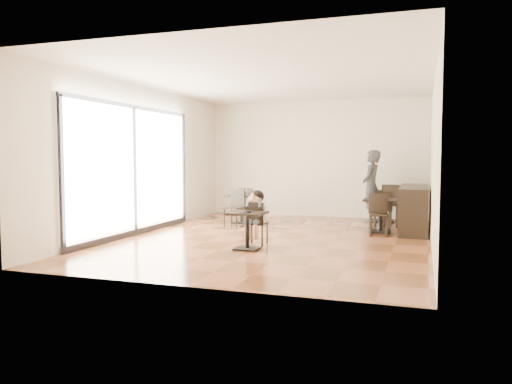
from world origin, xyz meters
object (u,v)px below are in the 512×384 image
at_px(child_table, 247,231).
at_px(cafe_table_mid, 380,216).
at_px(child_chair, 257,223).
at_px(chair_left_b, 234,208).
at_px(adult_patron, 371,186).
at_px(chair_mid_a, 383,210).
at_px(chair_back_a, 392,203).
at_px(chair_left_a, 249,204).
at_px(chair_back_b, 390,205).
at_px(cafe_table_left, 242,209).
at_px(child, 257,218).
at_px(cafe_table_back, 385,206).
at_px(chair_mid_b, 379,215).

height_order(child_table, cafe_table_mid, cafe_table_mid).
bearing_deg(child_chair, chair_left_b, -59.43).
bearing_deg(adult_patron, chair_mid_a, 25.37).
distance_m(child_chair, chair_mid_a, 3.56).
bearing_deg(cafe_table_mid, adult_patron, 102.06).
bearing_deg(child_table, adult_patron, 69.30).
height_order(adult_patron, chair_back_a, adult_patron).
height_order(adult_patron, chair_mid_a, adult_patron).
distance_m(child_chair, chair_left_a, 3.59).
xyz_separation_m(chair_back_a, chair_back_b, (0.00, -0.54, 0.00)).
bearing_deg(chair_left_b, cafe_table_left, 98.92).
relative_size(child_chair, child, 0.79).
distance_m(cafe_table_mid, chair_left_a, 3.54).
relative_size(child, cafe_table_mid, 1.39).
xyz_separation_m(child, chair_back_a, (2.21, 4.30, -0.03)).
height_order(child_chair, chair_back_a, chair_back_a).
bearing_deg(cafe_table_back, child_chair, -115.47).
relative_size(cafe_table_left, chair_back_b, 0.74).
bearing_deg(child_chair, chair_back_b, -120.47).
bearing_deg(chair_mid_a, child_table, 49.62).
relative_size(child_chair, chair_back_b, 0.85).
bearing_deg(child_chair, chair_left_a, -68.39).
distance_m(cafe_table_left, chair_left_a, 0.55).
distance_m(chair_mid_a, chair_back_b, 0.88).
height_order(cafe_table_back, chair_mid_a, chair_mid_a).
bearing_deg(child, cafe_table_left, 115.37).
height_order(cafe_table_left, chair_mid_b, chair_mid_b).
height_order(child_table, chair_left_b, chair_left_b).
xyz_separation_m(child_chair, chair_back_a, (2.21, 4.30, 0.07)).
xyz_separation_m(child, chair_back_b, (2.21, 3.76, -0.03)).
relative_size(cafe_table_mid, chair_back_b, 0.77).
bearing_deg(chair_mid_b, cafe_table_mid, 82.29).
relative_size(adult_patron, chair_mid_b, 2.07).
height_order(adult_patron, cafe_table_back, adult_patron).
bearing_deg(chair_mid_b, chair_back_a, 78.23).
bearing_deg(child_table, chair_left_a, 108.78).
relative_size(chair_left_a, chair_back_b, 0.89).
bearing_deg(chair_left_b, chair_back_b, 32.18).
bearing_deg(chair_left_b, child_chair, -50.51).
distance_m(child, adult_patron, 4.38).
bearing_deg(chair_mid_b, chair_mid_a, 80.94).
height_order(cafe_table_mid, chair_mid_a, chair_mid_a).
xyz_separation_m(child_table, chair_back_a, (2.21, 4.85, 0.14)).
xyz_separation_m(child_table, cafe_table_back, (2.05, 4.85, 0.06)).
xyz_separation_m(child_table, cafe_table_left, (-1.32, 3.34, 0.02)).
bearing_deg(chair_mid_b, chair_left_b, 163.41).
bearing_deg(chair_mid_b, cafe_table_left, 154.59).
xyz_separation_m(cafe_table_back, chair_left_a, (-3.37, -0.96, 0.03)).
bearing_deg(cafe_table_back, cafe_table_left, -155.83).
bearing_deg(chair_back_a, cafe_table_left, 30.27).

